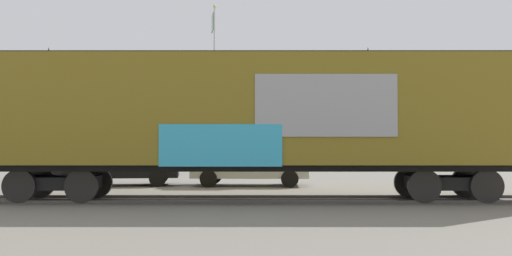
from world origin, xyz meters
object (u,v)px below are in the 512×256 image
object	(u,v)px
flagpole	(214,63)
parked_car_black	(116,164)
parked_car_silver	(249,165)
freight_car	(253,114)

from	to	relation	value
flagpole	parked_car_black	bearing A→B (deg)	-105.97
flagpole	parked_car_silver	bearing A→B (deg)	-73.10
freight_car	parked_car_black	distance (m)	7.74
parked_car_black	flagpole	bearing A→B (deg)	74.03
freight_car	flagpole	bearing A→B (deg)	102.85
freight_car	flagpole	distance (m)	14.58
freight_car	parked_car_silver	distance (m)	5.55
parked_car_black	parked_car_silver	size ratio (longest dim) A/B	1.10
flagpole	parked_car_silver	world-z (taller)	flagpole
freight_car	parked_car_black	size ratio (longest dim) A/B	3.48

